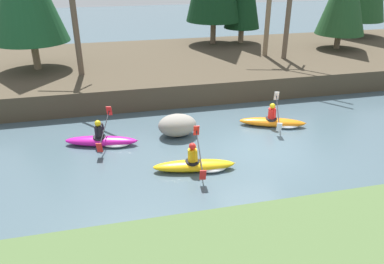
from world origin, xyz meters
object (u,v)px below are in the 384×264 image
object	(u,v)px
kayaker_trailing	(104,140)
kayaker_lead	(275,122)
kayaker_middle	(197,165)
boulder_midstream	(177,125)

from	to	relation	value
kayaker_trailing	kayaker_lead	bearing A→B (deg)	14.90
kayaker_lead	kayaker_middle	bearing A→B (deg)	-126.22
kayaker_middle	kayaker_trailing	world-z (taller)	same
boulder_midstream	kayaker_middle	bearing A→B (deg)	-87.42
kayaker_trailing	boulder_midstream	bearing A→B (deg)	18.12
kayaker_middle	boulder_midstream	size ratio (longest dim) A/B	1.85
boulder_midstream	kayaker_lead	bearing A→B (deg)	-1.08
boulder_midstream	kayaker_trailing	bearing A→B (deg)	-175.64
kayaker_lead	boulder_midstream	xyz separation A→B (m)	(-4.13, 0.08, 0.23)
kayaker_middle	kayaker_trailing	bearing A→B (deg)	146.96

